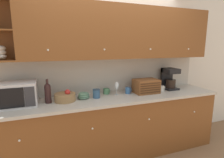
# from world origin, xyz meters

# --- Properties ---
(ground_plane) EXTENTS (24.00, 24.00, 0.00)m
(ground_plane) POSITION_xyz_m (0.00, 0.00, 0.00)
(ground_plane) COLOR #896647
(wall_back) EXTENTS (5.76, 0.06, 2.60)m
(wall_back) POSITION_xyz_m (0.00, 0.03, 1.30)
(wall_back) COLOR silver
(wall_back) RESTS_ON ground_plane
(counter_unit) EXTENTS (3.38, 0.66, 0.95)m
(counter_unit) POSITION_xyz_m (0.00, -0.32, 0.48)
(counter_unit) COLOR brown
(counter_unit) RESTS_ON ground_plane
(backsplash_panel) EXTENTS (3.36, 0.01, 0.56)m
(backsplash_panel) POSITION_xyz_m (0.00, -0.01, 1.23)
(backsplash_panel) COLOR #B7B2A8
(backsplash_panel) RESTS_ON counter_unit
(upper_cabinets) EXTENTS (3.36, 0.36, 0.77)m
(upper_cabinets) POSITION_xyz_m (0.16, -0.17, 1.89)
(upper_cabinets) COLOR brown
(upper_cabinets) RESTS_ON backsplash_panel
(microwave) EXTENTS (0.52, 0.38, 0.30)m
(microwave) POSITION_xyz_m (-1.32, -0.27, 1.10)
(microwave) COLOR silver
(microwave) RESTS_ON counter_unit
(wine_bottle) EXTENTS (0.08, 0.08, 0.33)m
(wine_bottle) POSITION_xyz_m (-0.93, -0.29, 1.10)
(wine_bottle) COLOR black
(wine_bottle) RESTS_ON counter_unit
(fruit_basket) EXTENTS (0.28, 0.28, 0.17)m
(fruit_basket) POSITION_xyz_m (-0.71, -0.28, 1.01)
(fruit_basket) COLOR #937047
(fruit_basket) RESTS_ON counter_unit
(bowl_stack_on_counter) EXTENTS (0.17, 0.17, 0.09)m
(bowl_stack_on_counter) POSITION_xyz_m (-0.45, -0.26, 0.99)
(bowl_stack_on_counter) COLOR slate
(bowl_stack_on_counter) RESTS_ON counter_unit
(storage_canister) EXTENTS (0.11, 0.11, 0.13)m
(storage_canister) POSITION_xyz_m (-0.27, -0.29, 1.01)
(storage_canister) COLOR #33567A
(storage_canister) RESTS_ON counter_unit
(mug) EXTENTS (0.10, 0.09, 0.09)m
(mug) POSITION_xyz_m (-0.06, -0.13, 0.99)
(mug) COLOR #4C845B
(mug) RESTS_ON counter_unit
(wine_glass) EXTENTS (0.07, 0.07, 0.21)m
(wine_glass) POSITION_xyz_m (0.07, -0.24, 1.09)
(wine_glass) COLOR silver
(wine_glass) RESTS_ON counter_unit
(mug_blue_second) EXTENTS (0.09, 0.08, 0.10)m
(mug_blue_second) POSITION_xyz_m (0.27, -0.23, 1.00)
(mug_blue_second) COLOR #38669E
(mug_blue_second) RESTS_ON counter_unit
(bread_box) EXTENTS (0.39, 0.27, 0.22)m
(bread_box) POSITION_xyz_m (0.56, -0.29, 1.06)
(bread_box) COLOR brown
(bread_box) RESTS_ON counter_unit
(mug_patterned_third) EXTENTS (0.10, 0.09, 0.09)m
(mug_patterned_third) POSITION_xyz_m (0.88, -0.27, 0.99)
(mug_patterned_third) COLOR silver
(mug_patterned_third) RESTS_ON counter_unit
(coffee_maker) EXTENTS (0.22, 0.26, 0.37)m
(coffee_maker) POSITION_xyz_m (1.08, -0.20, 1.13)
(coffee_maker) COLOR black
(coffee_maker) RESTS_ON counter_unit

